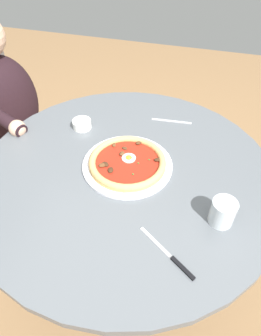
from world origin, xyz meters
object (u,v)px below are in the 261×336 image
Objects in this scene: dining_table at (126,191)px; diner_person at (16,137)px; pizza_on_plate at (128,163)px; ramekin_capers at (82,124)px; steak_knife at (174,260)px; water_glass at (222,213)px; cafe_chair_diner at (0,123)px; fork_utensil at (171,121)px.

diner_person reaches higher than dining_table.
pizza_on_plate is 4.22× the size of ramekin_capers.
steak_knife is 0.69m from ramekin_capers.
cafe_chair_diner is at bearing 156.39° from water_glass.
ramekin_capers is (-0.25, 0.19, 0.14)m from dining_table.
steak_knife is at bearing -32.62° from cafe_chair_diner.
steak_knife is 0.21× the size of cafe_chair_diner.
dining_table is at bearing 126.53° from steak_knife.
ramekin_capers is at bearing 150.94° from water_glass.
pizza_on_plate reaches higher than dining_table.
dining_table is 0.96× the size of diner_person.
fork_utensil is 0.98m from cafe_chair_diner.
water_glass is (0.34, -0.16, 0.02)m from pizza_on_plate.
cafe_chair_diner is at bearing 155.80° from dining_table.
fork_utensil is 0.86m from diner_person.
water_glass is at bearing -22.11° from dining_table.
steak_knife reaches higher than fork_utensil.
pizza_on_plate reaches higher than fork_utensil.
steak_knife is at bearing -53.47° from dining_table.
water_glass reaches higher than ramekin_capers.
dining_table is 0.80m from diner_person.
cafe_chair_diner reaches higher than steak_knife.
water_glass is 0.67m from ramekin_capers.
fork_utensil is (-0.23, 0.47, -0.03)m from water_glass.
water_glass is (0.34, -0.14, 0.16)m from dining_table.
water_glass is 0.08× the size of diner_person.
diner_person is 1.33× the size of cafe_chair_diner.
pizza_on_plate is 0.30m from ramekin_capers.
steak_knife is at bearing -55.34° from pizza_on_plate.
water_glass is 0.10× the size of cafe_chair_diner.
dining_table is 0.34m from ramekin_capers.
steak_knife is (-0.11, -0.17, -0.03)m from water_glass.
pizza_on_plate is at bearing -107.94° from fork_utensil.
steak_knife is 1.30m from cafe_chair_diner.
cafe_chair_diner is (-1.19, 0.52, -0.26)m from water_glass.
cafe_chair_diner reaches higher than water_glass.
cafe_chair_diner is (-0.95, 0.05, -0.23)m from fork_utensil.
water_glass is 1.09× the size of ramekin_capers.
steak_knife is 1.04× the size of fork_utensil.
dining_table is at bearing -37.26° from ramekin_capers.
fork_utensil is at bearing 22.49° from ramekin_capers.
pizza_on_plate is at bearing 124.66° from steak_knife.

